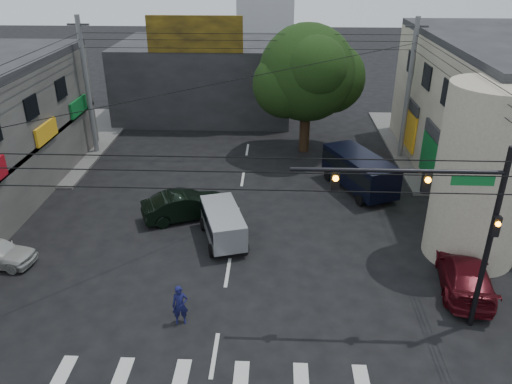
# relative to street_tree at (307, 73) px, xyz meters

# --- Properties ---
(ground) EXTENTS (160.00, 160.00, 0.00)m
(ground) POSITION_rel_street_tree_xyz_m (-4.00, -17.00, -5.47)
(ground) COLOR black
(ground) RESTS_ON ground
(sidewalk_far_left) EXTENTS (16.00, 16.00, 0.15)m
(sidewalk_far_left) POSITION_rel_street_tree_xyz_m (-22.00, 1.00, -5.40)
(sidewalk_far_left) COLOR #514F4C
(sidewalk_far_left) RESTS_ON ground
(sidewalk_far_right) EXTENTS (16.00, 16.00, 0.15)m
(sidewalk_far_right) POSITION_rel_street_tree_xyz_m (14.00, 1.00, -5.40)
(sidewalk_far_right) COLOR #514F4C
(sidewalk_far_right) RESTS_ON ground
(corner_column) EXTENTS (4.00, 4.00, 8.00)m
(corner_column) POSITION_rel_street_tree_xyz_m (7.00, -13.00, -1.47)
(corner_column) COLOR gray
(corner_column) RESTS_ON ground
(building_far) EXTENTS (14.00, 10.00, 6.00)m
(building_far) POSITION_rel_street_tree_xyz_m (-8.00, 9.00, -2.47)
(building_far) COLOR #232326
(building_far) RESTS_ON ground
(billboard) EXTENTS (7.00, 0.30, 2.60)m
(billboard) POSITION_rel_street_tree_xyz_m (-8.00, 4.10, 1.83)
(billboard) COLOR olive
(billboard) RESTS_ON building_far
(street_tree) EXTENTS (6.40, 6.40, 8.70)m
(street_tree) POSITION_rel_street_tree_xyz_m (0.00, 0.00, 0.00)
(street_tree) COLOR black
(street_tree) RESTS_ON ground
(traffic_gantry) EXTENTS (7.10, 0.35, 7.20)m
(traffic_gantry) POSITION_rel_street_tree_xyz_m (3.82, -18.00, -0.64)
(traffic_gantry) COLOR black
(traffic_gantry) RESTS_ON ground
(utility_pole_far_left) EXTENTS (0.32, 0.32, 9.20)m
(utility_pole_far_left) POSITION_rel_street_tree_xyz_m (-14.50, -1.00, -0.87)
(utility_pole_far_left) COLOR #59595B
(utility_pole_far_left) RESTS_ON ground
(utility_pole_far_right) EXTENTS (0.32, 0.32, 9.20)m
(utility_pole_far_right) POSITION_rel_street_tree_xyz_m (6.50, -1.00, -0.87)
(utility_pole_far_right) COLOR #59595B
(utility_pole_far_right) RESTS_ON ground
(dark_sedan) EXTENTS (4.76, 5.58, 1.47)m
(dark_sedan) POSITION_rel_street_tree_xyz_m (-6.68, -10.12, -4.74)
(dark_sedan) COLOR black
(dark_sedan) RESTS_ON ground
(maroon_sedan) EXTENTS (3.53, 5.48, 1.41)m
(maroon_sedan) POSITION_rel_street_tree_xyz_m (5.96, -15.64, -4.77)
(maroon_sedan) COLOR #460A11
(maroon_sedan) RESTS_ON ground
(silver_minivan) EXTENTS (4.68, 3.69, 1.63)m
(silver_minivan) POSITION_rel_street_tree_xyz_m (-4.46, -12.32, -4.66)
(silver_minivan) COLOR gray
(silver_minivan) RESTS_ON ground
(navy_van) EXTENTS (6.81, 5.98, 2.12)m
(navy_van) POSITION_rel_street_tree_xyz_m (2.92, -6.25, -4.41)
(navy_van) COLOR black
(navy_van) RESTS_ON ground
(traffic_officer) EXTENTS (0.75, 0.63, 1.64)m
(traffic_officer) POSITION_rel_street_tree_xyz_m (-5.46, -18.34, -4.65)
(traffic_officer) COLOR #121441
(traffic_officer) RESTS_ON ground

